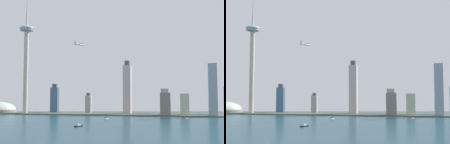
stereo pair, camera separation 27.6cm
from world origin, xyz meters
TOP-DOWN VIEW (x-y plane):
  - ground_plane at (0.00, 0.00)m, footprint 6000.00×6000.00m
  - waterfront_pier at (0.00, 472.55)m, footprint 762.68×69.20m
  - observation_tower at (-266.99, 459.00)m, footprint 39.64×39.64m
  - skyscraper_0 at (-208.48, 522.63)m, footprint 22.24×13.65m
  - skyscraper_1 at (105.16, 534.98)m, footprint 20.47×12.47m
  - skyscraper_2 at (110.35, 465.07)m, footprint 25.10×22.38m
  - skyscraper_3 at (156.99, 478.84)m, footprint 21.82×19.44m
  - skyscraper_5 at (-117.98, 559.57)m, footprint 16.90×12.83m
  - skyscraper_6 at (8.78, 498.01)m, footprint 20.42×21.47m
  - skyscraper_7 at (222.45, 454.84)m, footprint 20.22×14.81m
  - boat_0 at (-12.05, 159.83)m, footprint 10.83×16.34m
  - boat_1 at (-8.34, 333.73)m, footprint 8.92×13.26m
  - boat_2 at (154.08, 383.65)m, footprint 18.47×14.12m
  - airplane at (-94.73, 406.14)m, footprint 31.19×32.17m

SIDE VIEW (x-z plane):
  - ground_plane at x=0.00m, z-range 0.00..0.00m
  - waterfront_pier at x=0.00m, z-range 0.00..2.78m
  - boat_0 at x=-12.05m, z-range -2.71..5.67m
  - boat_2 at x=154.08m, z-range -0.60..3.60m
  - boat_1 at x=-8.34m, z-range -0.59..3.88m
  - skyscraper_5 at x=-117.98m, z-range -2.42..55.76m
  - skyscraper_3 at x=156.99m, z-range 0.00..55.20m
  - skyscraper_2 at x=110.35m, z-range 0.00..57.15m
  - skyscraper_1 at x=105.16m, z-range 0.00..68.90m
  - skyscraper_0 at x=-208.48m, z-range -3.12..80.56m
  - skyscraper_7 at x=222.45m, z-range 0.00..127.07m
  - skyscraper_6 at x=8.78m, z-range -3.70..139.46m
  - observation_tower at x=-266.99m, z-range 6.72..342.87m
  - airplane at x=-94.73m, z-range 172.23..180.66m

